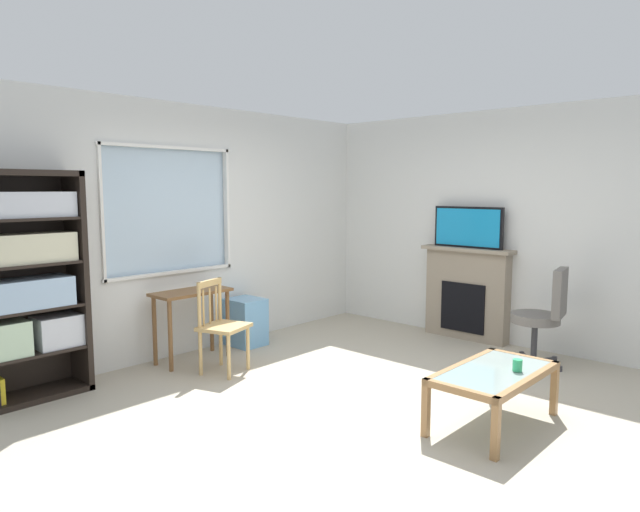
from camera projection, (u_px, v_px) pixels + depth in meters
name	position (u px, v px, depth m)	size (l,w,h in m)	color
ground	(356.00, 399.00, 4.83)	(5.99, 5.54, 0.02)	#B2A893
wall_back_with_window	(200.00, 232.00, 6.24)	(4.99, 0.15, 2.67)	silver
wall_right	(496.00, 227.00, 6.54)	(0.12, 4.74, 2.67)	silver
bookshelf	(26.00, 282.00, 4.71)	(0.90, 0.38, 1.93)	black
desk_under_window	(192.00, 305.00, 5.82)	(0.80, 0.38, 0.74)	brown
wooden_chair	(221.00, 325.00, 5.47)	(0.52, 0.51, 0.90)	tan
plastic_drawer_unit	(246.00, 322.00, 6.44)	(0.35, 0.40, 0.54)	#72ADDB
fireplace	(467.00, 293.00, 6.69)	(0.26, 1.11, 1.09)	gray
tv	(468.00, 227.00, 6.59)	(0.06, 0.85, 0.48)	black
office_chair	(544.00, 312.00, 5.64)	(0.58, 0.57, 1.00)	slate
coffee_table	(494.00, 378.00, 4.23)	(1.08, 0.58, 0.43)	#8C9E99
sippy_cup	(517.00, 365.00, 4.19)	(0.07, 0.07, 0.09)	#33B770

